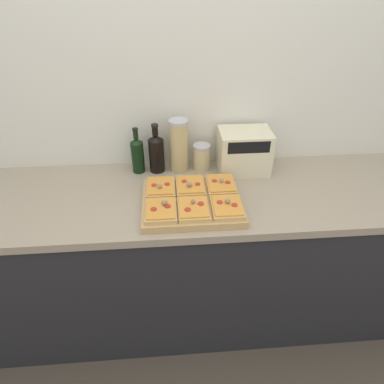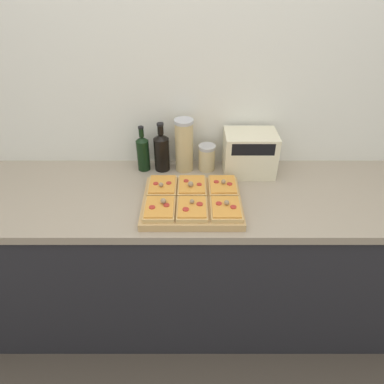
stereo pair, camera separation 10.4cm
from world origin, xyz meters
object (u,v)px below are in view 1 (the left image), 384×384
object	(u,v)px
grain_jar_short	(202,157)
toaster_oven	(244,151)
cutting_board	(193,202)
olive_oil_bottle	(138,154)
grain_jar_tall	(179,146)
wine_bottle	(156,152)

from	to	relation	value
grain_jar_short	toaster_oven	xyz separation A→B (m)	(0.22, -0.03, 0.04)
cutting_board	toaster_oven	distance (m)	0.44
olive_oil_bottle	grain_jar_tall	distance (m)	0.23
grain_jar_short	wine_bottle	bearing A→B (deg)	180.00
cutting_board	grain_jar_tall	bearing A→B (deg)	97.66
wine_bottle	grain_jar_tall	bearing A→B (deg)	0.00
cutting_board	olive_oil_bottle	size ratio (longest dim) A/B	1.83
grain_jar_tall	grain_jar_short	size ratio (longest dim) A/B	2.01
wine_bottle	grain_jar_short	xyz separation A→B (m)	(0.24, 0.00, -0.04)
olive_oil_bottle	toaster_oven	xyz separation A→B (m)	(0.57, -0.03, 0.01)
cutting_board	grain_jar_tall	distance (m)	0.36
cutting_board	grain_jar_tall	size ratio (longest dim) A/B	1.59
olive_oil_bottle	grain_jar_short	world-z (taller)	olive_oil_bottle
grain_jar_tall	grain_jar_short	xyz separation A→B (m)	(0.12, 0.00, -0.07)
olive_oil_bottle	toaster_oven	size ratio (longest dim) A/B	0.86
cutting_board	grain_jar_tall	xyz separation A→B (m)	(-0.05, 0.34, 0.13)
olive_oil_bottle	grain_jar_tall	bearing A→B (deg)	0.00
wine_bottle	grain_jar_short	bearing A→B (deg)	0.00
wine_bottle	olive_oil_bottle	bearing A→B (deg)	180.00
olive_oil_bottle	grain_jar_tall	xyz separation A→B (m)	(0.22, 0.00, 0.04)
wine_bottle	grain_jar_tall	xyz separation A→B (m)	(0.12, 0.00, 0.03)
cutting_board	wine_bottle	bearing A→B (deg)	116.28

